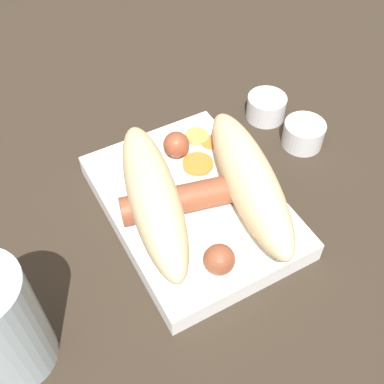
% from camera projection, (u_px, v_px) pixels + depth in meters
% --- Properties ---
extents(ground_plane, '(3.00, 3.00, 0.00)m').
position_uv_depth(ground_plane, '(192.00, 213.00, 0.52)').
color(ground_plane, '#33281E').
extents(food_tray, '(0.23, 0.17, 0.02)m').
position_uv_depth(food_tray, '(192.00, 206.00, 0.51)').
color(food_tray, white).
rests_on(food_tray, ground_plane).
extents(bread_roll, '(0.23, 0.19, 0.06)m').
position_uv_depth(bread_roll, '(203.00, 190.00, 0.47)').
color(bread_roll, beige).
rests_on(bread_roll, food_tray).
extents(sausage, '(0.18, 0.16, 0.03)m').
position_uv_depth(sausage, '(196.00, 196.00, 0.49)').
color(sausage, brown).
rests_on(sausage, food_tray).
extents(pickled_veggies, '(0.08, 0.07, 0.00)m').
position_uv_depth(pickled_veggies, '(200.00, 152.00, 0.55)').
color(pickled_veggies, orange).
rests_on(pickled_veggies, food_tray).
extents(condiment_cup_near, '(0.05, 0.05, 0.03)m').
position_uv_depth(condiment_cup_near, '(303.00, 135.00, 0.58)').
color(condiment_cup_near, white).
rests_on(condiment_cup_near, ground_plane).
extents(condiment_cup_far, '(0.05, 0.05, 0.03)m').
position_uv_depth(condiment_cup_far, '(266.00, 108.00, 0.61)').
color(condiment_cup_far, white).
rests_on(condiment_cup_far, ground_plane).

